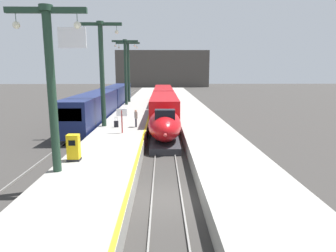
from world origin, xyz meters
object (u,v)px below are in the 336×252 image
at_px(regional_train_adjacent, 108,101).
at_px(ticket_machine_yellow, 74,149).
at_px(station_column_near, 52,72).
at_px(station_column_far, 126,66).
at_px(departure_info_board, 122,116).
at_px(station_column_mid, 102,65).
at_px(station_column_distant, 128,66).
at_px(rolling_suitcase, 116,124).
at_px(passenger_near_edge, 136,117).
at_px(highspeed_train_main, 164,104).

xyz_separation_m(regional_train_adjacent, ticket_machine_yellow, (2.55, -25.44, -0.34)).
bearing_deg(station_column_near, station_column_far, 90.11).
bearing_deg(departure_info_board, station_column_far, 95.75).
height_order(regional_train_adjacent, station_column_mid, station_column_mid).
distance_m(station_column_distant, ticket_machine_yellow, 34.19).
relative_size(regional_train_adjacent, station_column_near, 4.30).
xyz_separation_m(station_column_near, station_column_distant, (-0.06, 35.68, 0.75)).
distance_m(station_column_near, ticket_machine_yellow, 4.91).
relative_size(station_column_far, rolling_suitcase, 10.21).
distance_m(station_column_near, passenger_near_edge, 13.63).
xyz_separation_m(highspeed_train_main, station_column_distant, (-5.90, 11.10, 5.13)).
distance_m(station_column_far, station_column_distant, 4.00).
bearing_deg(station_column_distant, rolling_suitcase, -86.84).
relative_size(regional_train_adjacent, passenger_near_edge, 21.66).
bearing_deg(station_column_distant, regional_train_adjacent, -104.77).
height_order(station_column_mid, station_column_far, station_column_far).
bearing_deg(rolling_suitcase, ticket_machine_yellow, -94.98).
xyz_separation_m(station_column_distant, rolling_suitcase, (1.28, -23.14, -5.70)).
height_order(station_column_near, departure_info_board, station_column_near).
bearing_deg(station_column_mid, regional_train_adjacent, 98.81).
relative_size(regional_train_adjacent, ticket_machine_yellow, 22.88).
bearing_deg(station_column_far, passenger_near_edge, -80.59).
height_order(station_column_far, station_column_distant, station_column_distant).
relative_size(station_column_distant, rolling_suitcase, 10.28).
bearing_deg(rolling_suitcase, station_column_distant, 93.16).
height_order(station_column_distant, departure_info_board, station_column_distant).
distance_m(highspeed_train_main, station_column_mid, 13.80).
bearing_deg(passenger_near_edge, departure_info_board, -109.45).
bearing_deg(highspeed_train_main, departure_info_board, -104.07).
relative_size(regional_train_adjacent, station_column_far, 3.65).
height_order(rolling_suitcase, ticket_machine_yellow, ticket_machine_yellow).
distance_m(station_column_far, passenger_near_edge, 20.01).
distance_m(highspeed_train_main, regional_train_adjacent, 8.56).
height_order(passenger_near_edge, rolling_suitcase, passenger_near_edge).
bearing_deg(station_column_mid, station_column_distant, 90.00).
distance_m(regional_train_adjacent, ticket_machine_yellow, 25.57).
bearing_deg(rolling_suitcase, highspeed_train_main, 69.00).
xyz_separation_m(highspeed_train_main, departure_info_board, (-3.70, -14.75, 0.63)).
relative_size(station_column_far, passenger_near_edge, 5.93).
distance_m(station_column_mid, ticket_machine_yellow, 12.35).
bearing_deg(station_column_distant, ticket_machine_yellow, -89.41).
relative_size(regional_train_adjacent, rolling_suitcase, 37.27).
bearing_deg(ticket_machine_yellow, passenger_near_edge, 75.19).
bearing_deg(station_column_far, station_column_distant, 90.00).
bearing_deg(departure_info_board, station_column_distant, 94.87).
xyz_separation_m(station_column_far, departure_info_board, (2.20, -21.86, -4.47)).
bearing_deg(departure_info_board, highspeed_train_main, 75.93).
relative_size(station_column_distant, passenger_near_edge, 5.97).
height_order(station_column_mid, passenger_near_edge, station_column_mid).
height_order(station_column_near, station_column_distant, station_column_distant).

